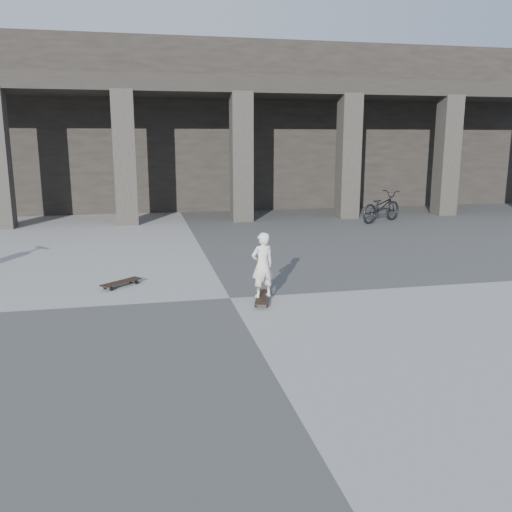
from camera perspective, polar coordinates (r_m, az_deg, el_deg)
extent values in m
plane|color=#464543|center=(8.98, -2.75, -4.45)|extent=(90.00, 90.00, 0.00)
cube|color=black|center=(22.54, -8.79, 13.17)|extent=(28.00, 6.00, 6.00)
cube|color=black|center=(18.22, -8.05, 17.23)|extent=(28.00, 2.80, 0.50)
cube|color=#2D2B26|center=(17.01, -13.65, 9.95)|extent=(0.65, 0.65, 4.00)
cube|color=#2D2B26|center=(17.30, -1.55, 10.32)|extent=(0.65, 0.65, 4.00)
cube|color=#2D2B26|center=(18.29, 9.70, 10.25)|extent=(0.65, 0.65, 4.00)
cube|color=#2D2B26|center=(19.88, 19.46, 9.89)|extent=(0.65, 0.65, 4.00)
cube|color=black|center=(8.76, 0.69, -4.34)|extent=(0.43, 0.89, 0.02)
cube|color=#B2B2B7|center=(9.06, 0.79, -4.02)|extent=(0.19, 0.09, 0.03)
cube|color=#B2B2B7|center=(8.49, 0.58, -5.16)|extent=(0.19, 0.09, 0.03)
cylinder|color=black|center=(9.07, 0.22, -4.06)|extent=(0.04, 0.07, 0.06)
cylinder|color=black|center=(9.06, 1.36, -4.08)|extent=(0.04, 0.07, 0.06)
cylinder|color=black|center=(8.49, -0.03, -5.20)|extent=(0.04, 0.07, 0.06)
cylinder|color=black|center=(8.48, 1.19, -5.23)|extent=(0.04, 0.07, 0.06)
cube|color=black|center=(9.94, -14.03, -2.67)|extent=(0.74, 0.67, 0.02)
cube|color=#B2B2B7|center=(10.11, -12.79, -2.58)|extent=(0.15, 0.17, 0.03)
cube|color=#B2B2B7|center=(9.78, -15.29, -3.21)|extent=(0.15, 0.17, 0.03)
cylinder|color=black|center=(10.18, -13.11, -2.55)|extent=(0.07, 0.07, 0.07)
cylinder|color=black|center=(10.05, -12.46, -2.72)|extent=(0.07, 0.07, 0.07)
cylinder|color=black|center=(9.85, -15.61, -3.18)|extent=(0.07, 0.07, 0.07)
cylinder|color=black|center=(9.72, -14.97, -3.36)|extent=(0.07, 0.07, 0.07)
imported|color=silver|center=(8.63, 0.69, -0.94)|extent=(0.43, 0.34, 1.05)
imported|color=black|center=(17.57, 13.05, 5.08)|extent=(1.92, 1.47, 0.97)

